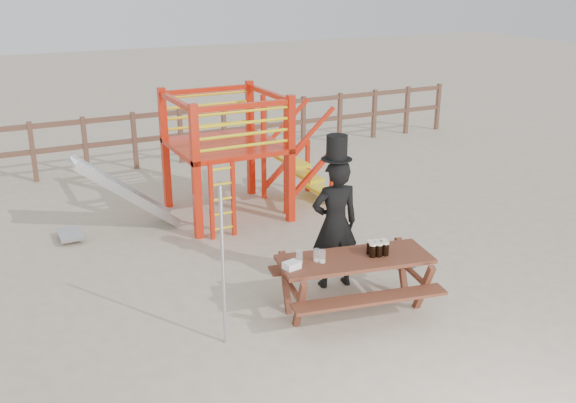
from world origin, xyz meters
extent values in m
plane|color=#C3B398|center=(0.00, 0.00, 0.00)|extent=(60.00, 60.00, 0.00)
cube|color=brown|center=(0.00, 7.00, 1.10)|extent=(15.00, 0.06, 0.10)
cube|color=brown|center=(0.00, 7.00, 0.60)|extent=(15.00, 0.06, 0.10)
cube|color=brown|center=(-2.50, 7.00, 0.60)|extent=(0.09, 0.09, 1.20)
cube|color=brown|center=(-1.50, 7.00, 0.60)|extent=(0.09, 0.09, 1.20)
cube|color=brown|center=(-0.50, 7.00, 0.60)|extent=(0.09, 0.09, 1.20)
cube|color=brown|center=(0.50, 7.00, 0.60)|extent=(0.09, 0.09, 1.20)
cube|color=brown|center=(1.50, 7.00, 0.60)|extent=(0.09, 0.09, 1.20)
cube|color=brown|center=(2.50, 7.00, 0.60)|extent=(0.09, 0.09, 1.20)
cube|color=brown|center=(3.50, 7.00, 0.60)|extent=(0.09, 0.09, 1.20)
cube|color=brown|center=(4.50, 7.00, 0.60)|extent=(0.09, 0.09, 1.20)
cube|color=brown|center=(5.50, 7.00, 0.60)|extent=(0.09, 0.09, 1.20)
cube|color=brown|center=(6.50, 7.00, 0.60)|extent=(0.09, 0.09, 1.20)
cube|color=brown|center=(7.50, 7.00, 0.60)|extent=(0.09, 0.09, 1.20)
cube|color=red|center=(-0.60, 2.80, 1.05)|extent=(0.12, 0.12, 2.10)
cube|color=red|center=(1.00, 2.80, 1.05)|extent=(0.12, 0.12, 2.10)
cube|color=red|center=(-0.60, 4.40, 1.05)|extent=(0.12, 0.12, 2.10)
cube|color=red|center=(1.00, 4.40, 1.05)|extent=(0.12, 0.12, 2.10)
cube|color=red|center=(0.20, 3.60, 1.20)|extent=(1.72, 1.72, 0.08)
cube|color=red|center=(0.20, 2.80, 2.00)|extent=(1.60, 0.08, 0.08)
cube|color=red|center=(0.20, 4.40, 2.00)|extent=(1.60, 0.08, 0.08)
cube|color=red|center=(-0.60, 3.60, 2.00)|extent=(0.08, 1.60, 0.08)
cube|color=red|center=(1.00, 3.60, 2.00)|extent=(0.08, 1.60, 0.08)
cylinder|color=yellow|center=(0.20, 2.80, 1.38)|extent=(1.50, 0.05, 0.05)
cylinder|color=yellow|center=(0.20, 4.40, 1.38)|extent=(1.50, 0.05, 0.05)
cylinder|color=yellow|center=(0.20, 2.80, 1.56)|extent=(1.50, 0.05, 0.05)
cylinder|color=yellow|center=(0.20, 4.40, 1.56)|extent=(1.50, 0.05, 0.05)
cylinder|color=yellow|center=(0.20, 2.80, 1.74)|extent=(1.50, 0.05, 0.05)
cylinder|color=yellow|center=(0.20, 4.40, 1.74)|extent=(1.50, 0.05, 0.05)
cylinder|color=yellow|center=(0.20, 2.80, 1.92)|extent=(1.50, 0.05, 0.05)
cylinder|color=yellow|center=(0.20, 4.40, 1.92)|extent=(1.50, 0.05, 0.05)
cube|color=red|center=(-0.43, 2.65, 0.60)|extent=(0.06, 0.06, 1.20)
cube|color=red|center=(-0.07, 2.65, 0.60)|extent=(0.06, 0.06, 1.20)
cylinder|color=yellow|center=(-0.25, 2.65, 0.15)|extent=(0.36, 0.04, 0.04)
cylinder|color=yellow|center=(-0.25, 2.65, 0.39)|extent=(0.36, 0.04, 0.04)
cylinder|color=yellow|center=(-0.25, 2.65, 0.63)|extent=(0.36, 0.04, 0.04)
cylinder|color=yellow|center=(-0.25, 2.65, 0.87)|extent=(0.36, 0.04, 0.04)
cylinder|color=yellow|center=(-0.25, 2.65, 1.11)|extent=(0.36, 0.04, 0.04)
cube|color=yellow|center=(1.15, 3.60, 1.08)|extent=(0.30, 0.90, 0.06)
cube|color=yellow|center=(1.43, 3.60, 0.78)|extent=(0.30, 0.90, 0.06)
cube|color=yellow|center=(1.71, 3.60, 0.48)|extent=(0.30, 0.90, 0.06)
cube|color=yellow|center=(1.99, 3.60, 0.18)|extent=(0.30, 0.90, 0.06)
cube|color=red|center=(1.55, 3.15, 0.60)|extent=(0.95, 0.08, 0.86)
cube|color=red|center=(1.55, 4.05, 0.60)|extent=(0.95, 0.08, 0.86)
cube|color=silver|center=(-1.50, 3.60, 0.62)|extent=(1.53, 0.55, 1.21)
cube|color=silver|center=(-1.50, 3.33, 0.66)|extent=(1.58, 0.04, 1.28)
cube|color=silver|center=(-1.50, 3.87, 0.66)|extent=(1.58, 0.04, 1.28)
cube|color=silver|center=(-2.40, 3.60, 0.10)|extent=(0.35, 0.55, 0.05)
cube|color=brown|center=(0.30, -0.23, 0.68)|extent=(1.92, 1.02, 0.05)
cube|color=brown|center=(0.21, -0.72, 0.41)|extent=(1.84, 0.60, 0.04)
cube|color=brown|center=(0.40, 0.26, 0.41)|extent=(1.84, 0.60, 0.04)
cube|color=brown|center=(-0.46, -0.08, 0.33)|extent=(0.28, 1.09, 0.66)
cube|color=brown|center=(1.06, -0.38, 0.33)|extent=(0.28, 1.09, 0.66)
imported|color=black|center=(0.44, 0.47, 0.86)|extent=(0.68, 0.50, 1.72)
cube|color=#0E9A1E|center=(0.46, 0.60, 1.06)|extent=(0.07, 0.03, 0.40)
cylinder|color=black|center=(0.44, 0.47, 1.72)|extent=(0.39, 0.39, 0.01)
cylinder|color=black|center=(0.44, 0.47, 1.88)|extent=(0.26, 0.26, 0.30)
cube|color=white|center=(0.46, 0.60, 1.98)|extent=(0.14, 0.03, 0.03)
cylinder|color=#B2B2B7|center=(-1.36, -0.21, 0.92)|extent=(0.04, 0.04, 1.84)
cylinder|color=#343439|center=(1.65, 0.64, 0.06)|extent=(0.52, 0.52, 0.12)
cylinder|color=#343439|center=(1.65, 0.64, 0.17)|extent=(0.06, 0.06, 0.10)
cube|color=white|center=(-0.51, -0.16, 0.75)|extent=(0.20, 0.17, 0.08)
cylinder|color=black|center=(0.49, -0.31, 0.78)|extent=(0.08, 0.08, 0.15)
cylinder|color=beige|center=(0.49, -0.31, 0.87)|extent=(0.08, 0.08, 0.02)
cylinder|color=black|center=(0.57, -0.33, 0.78)|extent=(0.08, 0.08, 0.15)
cylinder|color=beige|center=(0.57, -0.33, 0.87)|extent=(0.08, 0.08, 0.02)
cylinder|color=black|center=(0.66, -0.34, 0.78)|extent=(0.08, 0.08, 0.15)
cylinder|color=beige|center=(0.66, -0.34, 0.87)|extent=(0.08, 0.08, 0.02)
cylinder|color=black|center=(0.52, -0.22, 0.78)|extent=(0.08, 0.08, 0.15)
cylinder|color=beige|center=(0.52, -0.22, 0.87)|extent=(0.08, 0.08, 0.02)
cylinder|color=black|center=(0.59, -0.24, 0.78)|extent=(0.08, 0.08, 0.15)
cylinder|color=beige|center=(0.59, -0.24, 0.87)|extent=(0.08, 0.08, 0.02)
cylinder|color=black|center=(0.68, -0.25, 0.78)|extent=(0.08, 0.08, 0.15)
cylinder|color=beige|center=(0.68, -0.25, 0.87)|extent=(0.08, 0.08, 0.02)
cylinder|color=silver|center=(-0.11, -0.17, 0.78)|extent=(0.08, 0.08, 0.15)
cylinder|color=beige|center=(-0.11, -0.17, 0.72)|extent=(0.07, 0.07, 0.02)
cylinder|color=silver|center=(-0.15, -0.11, 0.78)|extent=(0.08, 0.08, 0.15)
cylinder|color=beige|center=(-0.15, -0.11, 0.72)|extent=(0.07, 0.07, 0.02)
cylinder|color=silver|center=(-0.36, -0.06, 0.78)|extent=(0.08, 0.08, 0.15)
cylinder|color=beige|center=(-0.36, -0.06, 0.72)|extent=(0.07, 0.07, 0.02)
camera|label=1|loc=(-3.55, -6.05, 3.87)|focal=40.00mm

